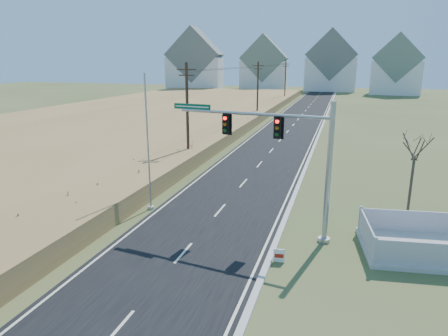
# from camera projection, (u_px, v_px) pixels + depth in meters

# --- Properties ---
(ground) EXTENTS (260.00, 260.00, 0.00)m
(ground) POSITION_uv_depth(u_px,v_px,m) (198.00, 237.00, 21.36)
(ground) COLOR #3B4C24
(ground) RESTS_ON ground
(road) EXTENTS (8.00, 180.00, 0.06)m
(road) POSITION_uv_depth(u_px,v_px,m) (301.00, 116.00, 67.57)
(road) COLOR black
(road) RESTS_ON ground
(curb) EXTENTS (0.30, 180.00, 0.18)m
(curb) POSITION_uv_depth(u_px,v_px,m) (326.00, 117.00, 66.40)
(curb) COLOR #B2AFA8
(curb) RESTS_ON ground
(reed_marsh) EXTENTS (38.00, 110.00, 1.30)m
(reed_marsh) POSITION_uv_depth(u_px,v_px,m) (145.00, 115.00, 64.86)
(reed_marsh) COLOR #A9814C
(reed_marsh) RESTS_ON ground
(utility_pole_near) EXTENTS (1.80, 0.26, 9.00)m
(utility_pole_near) POSITION_uv_depth(u_px,v_px,m) (187.00, 112.00, 35.82)
(utility_pole_near) COLOR #422D1E
(utility_pole_near) RESTS_ON ground
(utility_pole_mid) EXTENTS (1.80, 0.26, 9.00)m
(utility_pole_mid) POSITION_uv_depth(u_px,v_px,m) (258.00, 90.00, 63.55)
(utility_pole_mid) COLOR #422D1E
(utility_pole_mid) RESTS_ON ground
(utility_pole_far) EXTENTS (1.80, 0.26, 9.00)m
(utility_pole_far) POSITION_uv_depth(u_px,v_px,m) (285.00, 81.00, 91.28)
(utility_pole_far) COLOR #422D1E
(utility_pole_far) RESTS_ON ground
(condo_nw) EXTENTS (17.69, 13.38, 19.05)m
(condo_nw) POSITION_uv_depth(u_px,v_px,m) (195.00, 65.00, 122.39)
(condo_nw) COLOR silver
(condo_nw) RESTS_ON ground
(condo_nnw) EXTENTS (14.93, 11.17, 17.03)m
(condo_nnw) POSITION_uv_depth(u_px,v_px,m) (264.00, 68.00, 124.41)
(condo_nnw) COLOR silver
(condo_nnw) RESTS_ON ground
(condo_n) EXTENTS (15.27, 10.20, 18.54)m
(condo_n) POSITION_uv_depth(u_px,v_px,m) (331.00, 66.00, 122.35)
(condo_n) COLOR silver
(condo_n) RESTS_ON ground
(condo_ne) EXTENTS (14.12, 10.51, 16.52)m
(condo_ne) POSITION_uv_depth(u_px,v_px,m) (397.00, 69.00, 110.13)
(condo_ne) COLOR silver
(condo_ne) RESTS_ON ground
(traffic_signal_mast) EXTENTS (9.09, 1.54, 7.29)m
(traffic_signal_mast) POSITION_uv_depth(u_px,v_px,m) (293.00, 155.00, 20.45)
(traffic_signal_mast) COLOR #9EA0A5
(traffic_signal_mast) RESTS_ON ground
(fence_enclosure) EXTENTS (6.77, 5.06, 1.43)m
(fence_enclosure) POSITION_uv_depth(u_px,v_px,m) (429.00, 248.00, 19.54)
(fence_enclosure) COLOR #B7B5AD
(fence_enclosure) RESTS_ON ground
(open_sign) EXTENTS (0.53, 0.13, 0.66)m
(open_sign) POSITION_uv_depth(u_px,v_px,m) (279.00, 256.00, 18.60)
(open_sign) COLOR white
(open_sign) RESTS_ON ground
(flagpole) EXTENTS (0.38, 0.38, 8.45)m
(flagpole) POSITION_uv_depth(u_px,v_px,m) (149.00, 158.00, 24.56)
(flagpole) COLOR #B7B5AD
(flagpole) RESTS_ON ground
(bare_tree) EXTENTS (2.01, 2.01, 5.33)m
(bare_tree) POSITION_uv_depth(u_px,v_px,m) (416.00, 145.00, 23.60)
(bare_tree) COLOR #4C3F33
(bare_tree) RESTS_ON ground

